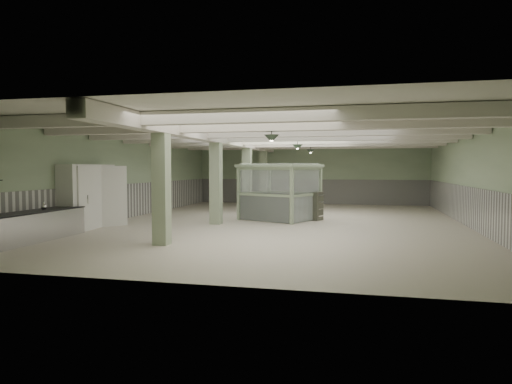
% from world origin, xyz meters
% --- Properties ---
extents(floor, '(20.00, 20.00, 0.00)m').
position_xyz_m(floor, '(0.00, 0.00, 0.00)').
color(floor, silver).
rests_on(floor, ground).
extents(ceiling, '(14.00, 20.00, 0.02)m').
position_xyz_m(ceiling, '(0.00, 0.00, 3.60)').
color(ceiling, white).
rests_on(ceiling, wall_back).
extents(wall_back, '(14.00, 0.02, 3.60)m').
position_xyz_m(wall_back, '(0.00, 10.00, 1.80)').
color(wall_back, '#A9C29B').
rests_on(wall_back, floor).
extents(wall_front, '(14.00, 0.02, 3.60)m').
position_xyz_m(wall_front, '(0.00, -10.00, 1.80)').
color(wall_front, '#A9C29B').
rests_on(wall_front, floor).
extents(wall_left, '(0.02, 20.00, 3.60)m').
position_xyz_m(wall_left, '(-7.00, 0.00, 1.80)').
color(wall_left, '#A9C29B').
rests_on(wall_left, floor).
extents(wall_right, '(0.02, 20.00, 3.60)m').
position_xyz_m(wall_right, '(7.00, 0.00, 1.80)').
color(wall_right, '#A9C29B').
rests_on(wall_right, floor).
extents(wainscot_left, '(0.05, 19.90, 1.50)m').
position_xyz_m(wainscot_left, '(-6.97, 0.00, 0.75)').
color(wainscot_left, silver).
rests_on(wainscot_left, floor).
extents(wainscot_right, '(0.05, 19.90, 1.50)m').
position_xyz_m(wainscot_right, '(6.97, 0.00, 0.75)').
color(wainscot_right, silver).
rests_on(wainscot_right, floor).
extents(wainscot_back, '(13.90, 0.05, 1.50)m').
position_xyz_m(wainscot_back, '(0.00, 9.97, 0.75)').
color(wainscot_back, silver).
rests_on(wainscot_back, floor).
extents(girder, '(0.45, 19.90, 0.40)m').
position_xyz_m(girder, '(-2.50, 0.00, 3.38)').
color(girder, silver).
rests_on(girder, ceiling).
extents(beam_a, '(13.90, 0.35, 0.32)m').
position_xyz_m(beam_a, '(0.00, -7.50, 3.42)').
color(beam_a, silver).
rests_on(beam_a, ceiling).
extents(beam_b, '(13.90, 0.35, 0.32)m').
position_xyz_m(beam_b, '(0.00, -5.00, 3.42)').
color(beam_b, silver).
rests_on(beam_b, ceiling).
extents(beam_c, '(13.90, 0.35, 0.32)m').
position_xyz_m(beam_c, '(0.00, -2.50, 3.42)').
color(beam_c, silver).
rests_on(beam_c, ceiling).
extents(beam_d, '(13.90, 0.35, 0.32)m').
position_xyz_m(beam_d, '(0.00, 0.00, 3.42)').
color(beam_d, silver).
rests_on(beam_d, ceiling).
extents(beam_e, '(13.90, 0.35, 0.32)m').
position_xyz_m(beam_e, '(0.00, 2.50, 3.42)').
color(beam_e, silver).
rests_on(beam_e, ceiling).
extents(beam_f, '(13.90, 0.35, 0.32)m').
position_xyz_m(beam_f, '(0.00, 5.00, 3.42)').
color(beam_f, silver).
rests_on(beam_f, ceiling).
extents(beam_g, '(13.90, 0.35, 0.32)m').
position_xyz_m(beam_g, '(0.00, 7.50, 3.42)').
color(beam_g, silver).
rests_on(beam_g, ceiling).
extents(column_a, '(0.42, 0.42, 3.60)m').
position_xyz_m(column_a, '(-2.50, -6.00, 1.80)').
color(column_a, '#9EB08D').
rests_on(column_a, floor).
extents(column_b, '(0.42, 0.42, 3.60)m').
position_xyz_m(column_b, '(-2.50, -1.00, 1.80)').
color(column_b, '#9EB08D').
rests_on(column_b, floor).
extents(column_c, '(0.42, 0.42, 3.60)m').
position_xyz_m(column_c, '(-2.50, 4.00, 1.80)').
color(column_c, '#9EB08D').
rests_on(column_c, floor).
extents(column_d, '(0.42, 0.42, 3.60)m').
position_xyz_m(column_d, '(-2.50, 8.00, 1.80)').
color(column_d, '#9EB08D').
rests_on(column_d, floor).
extents(pendant_front, '(0.44, 0.44, 0.22)m').
position_xyz_m(pendant_front, '(0.50, -5.00, 3.05)').
color(pendant_front, '#2E3D2F').
rests_on(pendant_front, ceiling).
extents(pendant_mid, '(0.44, 0.44, 0.22)m').
position_xyz_m(pendant_mid, '(0.50, 0.50, 3.05)').
color(pendant_mid, '#2E3D2F').
rests_on(pendant_mid, ceiling).
extents(pendant_back, '(0.44, 0.44, 0.22)m').
position_xyz_m(pendant_back, '(0.50, 5.50, 3.05)').
color(pendant_back, '#2E3D2F').
rests_on(pendant_back, ceiling).
extents(prep_counter, '(0.93, 5.34, 0.91)m').
position_xyz_m(prep_counter, '(-6.54, -7.00, 0.46)').
color(prep_counter, '#B5B4B9').
rests_on(prep_counter, floor).
extents(pitcher_far, '(0.23, 0.24, 0.25)m').
position_xyz_m(pitcher_far, '(-6.47, -5.89, 1.03)').
color(pitcher_far, '#B5B4B9').
rests_on(pitcher_far, prep_counter).
extents(walkin_cooler, '(1.16, 2.68, 2.45)m').
position_xyz_m(walkin_cooler, '(-6.62, -3.29, 1.23)').
color(walkin_cooler, white).
rests_on(walkin_cooler, floor).
extents(guard_booth, '(3.69, 3.47, 2.39)m').
position_xyz_m(guard_booth, '(-0.33, 1.08, 1.63)').
color(guard_booth, '#9CB18E').
rests_on(guard_booth, floor).
extents(filing_cabinet, '(0.57, 0.66, 1.19)m').
position_xyz_m(filing_cabinet, '(1.22, 1.17, 0.60)').
color(filing_cabinet, '#505244').
rests_on(filing_cabinet, floor).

